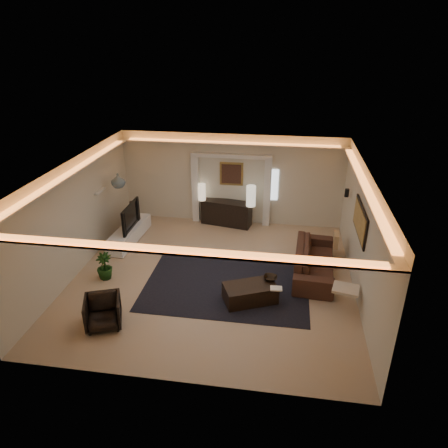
# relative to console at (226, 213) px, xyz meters

# --- Properties ---
(floor) EXTENTS (7.00, 7.00, 0.00)m
(floor) POSITION_rel_console_xyz_m (0.12, -3.25, -0.40)
(floor) COLOR tan
(floor) RESTS_ON ground
(ceiling) EXTENTS (7.00, 7.00, 0.00)m
(ceiling) POSITION_rel_console_xyz_m (0.12, -3.25, 2.50)
(ceiling) COLOR white
(ceiling) RESTS_ON ground
(wall_back) EXTENTS (7.00, 0.00, 7.00)m
(wall_back) POSITION_rel_console_xyz_m (0.12, 0.25, 1.05)
(wall_back) COLOR beige
(wall_back) RESTS_ON ground
(wall_front) EXTENTS (7.00, 0.00, 7.00)m
(wall_front) POSITION_rel_console_xyz_m (0.12, -6.75, 1.05)
(wall_front) COLOR beige
(wall_front) RESTS_ON ground
(wall_left) EXTENTS (0.00, 7.00, 7.00)m
(wall_left) POSITION_rel_console_xyz_m (-3.38, -3.25, 1.05)
(wall_left) COLOR beige
(wall_left) RESTS_ON ground
(wall_right) EXTENTS (0.00, 7.00, 7.00)m
(wall_right) POSITION_rel_console_xyz_m (3.62, -3.25, 1.05)
(wall_right) COLOR beige
(wall_right) RESTS_ON ground
(cove_soffit) EXTENTS (7.00, 7.00, 0.04)m
(cove_soffit) POSITION_rel_console_xyz_m (0.12, -3.25, 2.22)
(cove_soffit) COLOR silver
(cove_soffit) RESTS_ON ceiling
(daylight_slit) EXTENTS (0.25, 0.03, 1.00)m
(daylight_slit) POSITION_rel_console_xyz_m (1.47, 0.23, 0.95)
(daylight_slit) COLOR white
(daylight_slit) RESTS_ON wall_back
(area_rug) EXTENTS (4.00, 3.00, 0.01)m
(area_rug) POSITION_rel_console_xyz_m (0.52, -3.45, -0.39)
(area_rug) COLOR black
(area_rug) RESTS_ON ground
(pilaster_left) EXTENTS (0.22, 0.20, 2.20)m
(pilaster_left) POSITION_rel_console_xyz_m (-1.03, 0.15, 0.70)
(pilaster_left) COLOR silver
(pilaster_left) RESTS_ON ground
(pilaster_right) EXTENTS (0.22, 0.20, 2.20)m
(pilaster_right) POSITION_rel_console_xyz_m (1.27, 0.15, 0.70)
(pilaster_right) COLOR silver
(pilaster_right) RESTS_ON ground
(alcove_header) EXTENTS (2.52, 0.20, 0.12)m
(alcove_header) POSITION_rel_console_xyz_m (0.12, 0.15, 1.85)
(alcove_header) COLOR silver
(alcove_header) RESTS_ON wall_back
(painting_frame) EXTENTS (0.74, 0.04, 0.74)m
(painting_frame) POSITION_rel_console_xyz_m (0.12, 0.22, 1.25)
(painting_frame) COLOR tan
(painting_frame) RESTS_ON wall_back
(painting_canvas) EXTENTS (0.62, 0.02, 0.62)m
(painting_canvas) POSITION_rel_console_xyz_m (0.12, 0.19, 1.25)
(painting_canvas) COLOR #4C2D1E
(painting_canvas) RESTS_ON wall_back
(art_panel_frame) EXTENTS (0.04, 1.64, 0.74)m
(art_panel_frame) POSITION_rel_console_xyz_m (3.59, -2.95, 1.30)
(art_panel_frame) COLOR black
(art_panel_frame) RESTS_ON wall_right
(art_panel_gold) EXTENTS (0.02, 1.50, 0.62)m
(art_panel_gold) POSITION_rel_console_xyz_m (3.57, -2.95, 1.30)
(art_panel_gold) COLOR tan
(art_panel_gold) RESTS_ON wall_right
(wall_sconce) EXTENTS (0.12, 0.12, 0.22)m
(wall_sconce) POSITION_rel_console_xyz_m (3.50, -1.05, 1.28)
(wall_sconce) COLOR black
(wall_sconce) RESTS_ON wall_right
(wall_niche) EXTENTS (0.10, 0.55, 0.04)m
(wall_niche) POSITION_rel_console_xyz_m (-3.32, -1.85, 1.25)
(wall_niche) COLOR silver
(wall_niche) RESTS_ON wall_left
(console) EXTENTS (1.66, 0.81, 0.80)m
(console) POSITION_rel_console_xyz_m (0.00, 0.00, 0.00)
(console) COLOR black
(console) RESTS_ON ground
(lamp_left) EXTENTS (0.25, 0.25, 0.54)m
(lamp_left) POSITION_rel_console_xyz_m (-0.80, 0.00, 0.69)
(lamp_left) COLOR beige
(lamp_left) RESTS_ON console
(lamp_right) EXTENTS (0.32, 0.32, 0.65)m
(lamp_right) POSITION_rel_console_xyz_m (0.80, -0.25, 0.69)
(lamp_right) COLOR beige
(lamp_right) RESTS_ON console
(media_ledge) EXTENTS (0.67, 2.21, 0.41)m
(media_ledge) POSITION_rel_console_xyz_m (-2.71, -1.59, -0.18)
(media_ledge) COLOR white
(media_ledge) RESTS_ON ground
(tv) EXTENTS (1.31, 0.18, 0.75)m
(tv) POSITION_rel_console_xyz_m (-2.72, -1.60, 0.43)
(tv) COLOR black
(tv) RESTS_ON media_ledge
(figurine) EXTENTS (0.18, 0.18, 0.38)m
(figurine) POSITION_rel_console_xyz_m (-2.98, -0.50, 0.24)
(figurine) COLOR black
(figurine) RESTS_ON media_ledge
(ginger_jar) EXTENTS (0.47, 0.47, 0.41)m
(ginger_jar) POSITION_rel_console_xyz_m (-2.88, -1.56, 1.48)
(ginger_jar) COLOR slate
(ginger_jar) RESTS_ON wall_niche
(plant) EXTENTS (0.39, 0.39, 0.70)m
(plant) POSITION_rel_console_xyz_m (-2.57, -3.68, -0.05)
(plant) COLOR #14330E
(plant) RESTS_ON ground
(sofa) EXTENTS (2.55, 1.13, 0.73)m
(sofa) POSITION_rel_console_xyz_m (2.68, -2.62, -0.04)
(sofa) COLOR #48351B
(sofa) RESTS_ON ground
(throw_blanket) EXTENTS (0.65, 0.57, 0.06)m
(throw_blanket) POSITION_rel_console_xyz_m (3.27, -4.11, 0.15)
(throw_blanket) COLOR white
(throw_blanket) RESTS_ON sofa
(throw_pillow) EXTENTS (0.15, 0.41, 0.41)m
(throw_pillow) POSITION_rel_console_xyz_m (3.27, -1.74, 0.15)
(throw_pillow) COLOR tan
(throw_pillow) RESTS_ON sofa
(coffee_table) EXTENTS (1.35, 1.07, 0.44)m
(coffee_table) POSITION_rel_console_xyz_m (1.15, -4.10, -0.20)
(coffee_table) COLOR black
(coffee_table) RESTS_ON ground
(bowl) EXTENTS (0.35, 0.35, 0.08)m
(bowl) POSITION_rel_console_xyz_m (1.60, -3.78, 0.05)
(bowl) COLOR black
(bowl) RESTS_ON coffee_table
(magazine) EXTENTS (0.28, 0.21, 0.03)m
(magazine) POSITION_rel_console_xyz_m (1.75, -4.17, 0.02)
(magazine) COLOR white
(magazine) RESTS_ON coffee_table
(armchair) EXTENTS (0.94, 0.96, 0.68)m
(armchair) POSITION_rel_console_xyz_m (-1.84, -5.45, -0.06)
(armchair) COLOR black
(armchair) RESTS_ON ground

